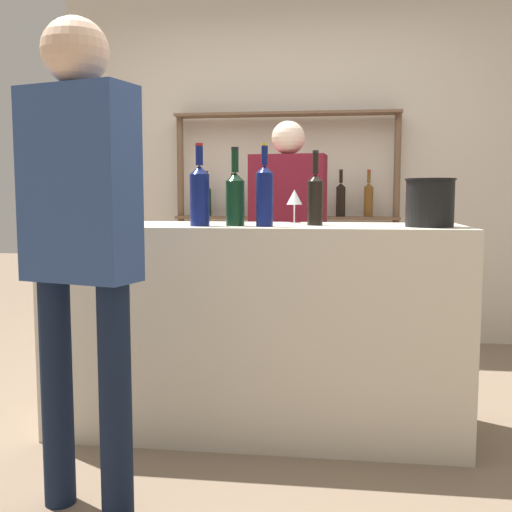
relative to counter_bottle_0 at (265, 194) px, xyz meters
name	(u,v)px	position (x,y,z in m)	size (l,w,h in m)	color
ground_plane	(256,427)	(-0.06, 0.15, -1.12)	(16.00, 16.00, 0.00)	#7A6651
bar_counter	(256,328)	(-0.06, 0.15, -0.63)	(1.90, 0.62, 0.98)	beige
back_wall	(288,158)	(-0.06, 2.06, 0.28)	(3.50, 0.12, 2.80)	beige
back_shelf	(286,194)	(-0.06, 1.88, 0.00)	(1.67, 0.18, 1.72)	brown
counter_bottle_0	(265,194)	(0.00, 0.00, 0.00)	(0.08, 0.08, 0.36)	#0F1956
counter_bottle_1	(315,198)	(0.22, 0.13, -0.02)	(0.07, 0.07, 0.34)	black
counter_bottle_2	(200,194)	(-0.29, 0.00, 0.00)	(0.09, 0.09, 0.37)	#0F1956
counter_bottle_3	(235,197)	(-0.14, 0.04, -0.01)	(0.08, 0.08, 0.35)	black
wine_glass	(294,198)	(0.11, 0.34, -0.02)	(0.08, 0.08, 0.16)	silver
ice_bucket	(430,203)	(0.71, 0.06, -0.04)	(0.22, 0.22, 0.21)	black
cork_jar	(85,208)	(-0.85, 0.05, -0.06)	(0.10, 0.10, 0.16)	silver
customer_left	(80,224)	(-0.55, -0.68, -0.10)	(0.43, 0.27, 1.70)	#121C33
server_behind_counter	(288,228)	(0.02, 1.11, -0.21)	(0.48, 0.25, 1.57)	black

